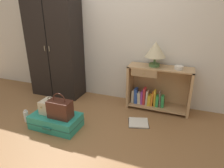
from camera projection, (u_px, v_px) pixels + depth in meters
name	position (u px, v px, depth m)	size (l,w,h in m)	color
ground_plane	(74.00, 139.00, 2.63)	(9.00, 9.00, 0.00)	olive
back_wall	(114.00, 28.00, 3.47)	(6.40, 0.10, 2.60)	silver
wardrobe	(55.00, 46.00, 3.69)	(0.98, 0.47, 1.92)	black
bookshelf	(156.00, 89.00, 3.32)	(1.03, 0.36, 0.75)	tan
table_lamp	(155.00, 50.00, 3.09)	(0.33, 0.33, 0.40)	#4C7542
bowl	(179.00, 68.00, 3.02)	(0.13, 0.13, 0.06)	silver
suitcase_large	(56.00, 121.00, 2.86)	(0.71, 0.43, 0.20)	teal
train_case	(51.00, 107.00, 2.85)	(0.29, 0.24, 0.26)	beige
handbag	(60.00, 109.00, 2.72)	(0.33, 0.18, 0.37)	#472319
bottle	(26.00, 116.00, 3.00)	(0.07, 0.07, 0.19)	white
open_book_on_floor	(138.00, 123.00, 2.98)	(0.38, 0.37, 0.02)	white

